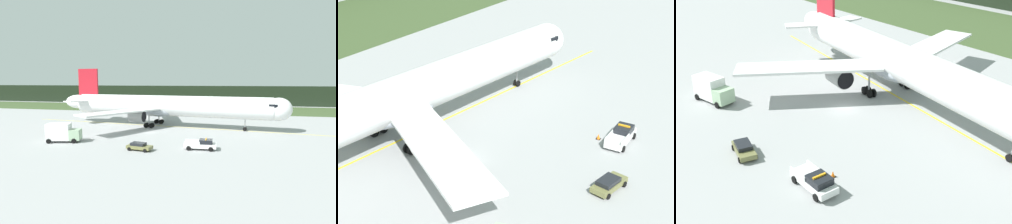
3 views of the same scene
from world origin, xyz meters
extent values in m
plane|color=#989A9B|center=(0.00, 0.00, 0.00)|extent=(320.00, 320.00, 0.00)
cube|color=#3A4E29|center=(0.00, 54.04, 0.02)|extent=(320.00, 32.71, 0.04)
cube|color=black|center=(0.00, 78.07, 4.57)|extent=(288.00, 6.50, 9.15)
cube|color=yellow|center=(2.30, 8.57, 0.00)|extent=(80.58, 9.46, 0.01)
cylinder|color=silver|center=(2.30, 8.57, 5.31)|extent=(50.93, 10.88, 5.18)
ellipsoid|color=silver|center=(28.50, 5.59, 5.31)|extent=(6.25, 5.79, 5.18)
ellipsoid|color=silver|center=(-24.41, 11.61, 5.70)|extent=(8.68, 4.80, 3.89)
ellipsoid|color=#A5ADB8|center=(-0.21, 8.86, 3.89)|extent=(11.41, 6.64, 2.85)
cube|color=black|center=(27.28, 5.73, 6.22)|extent=(2.34, 5.10, 0.70)
cube|color=silver|center=(-3.31, 20.48, 4.67)|extent=(10.62, 20.87, 0.35)
cylinder|color=#A5A5A5|center=(-1.62, 16.65, 3.30)|extent=(3.85, 3.11, 2.73)
cylinder|color=black|center=(0.20, 16.45, 3.30)|extent=(0.40, 2.51, 2.51)
cube|color=silver|center=(-5.84, -1.77, 4.67)|extent=(14.40, 20.08, 0.35)
cylinder|color=#A5A5A5|center=(-3.33, 1.58, 3.30)|extent=(3.85, 3.11, 2.73)
cylinder|color=black|center=(-1.51, 1.37, 3.30)|extent=(0.40, 2.51, 2.51)
cube|color=#B11924|center=(-21.03, 11.23, 10.65)|extent=(6.17, 1.13, 8.61)
cube|color=silver|center=(-21.10, 15.05, 6.22)|extent=(4.55, 7.67, 0.28)
cube|color=silver|center=(-21.95, 7.52, 6.22)|extent=(5.87, 7.86, 0.28)
cylinder|color=gray|center=(21.43, 6.40, 1.81)|extent=(0.20, 0.20, 2.72)
cylinder|color=black|center=(21.46, 6.66, 0.45)|extent=(0.92, 0.32, 0.90)
cylinder|color=black|center=(21.40, 6.14, 0.45)|extent=(0.92, 0.32, 0.90)
cylinder|color=gray|center=(-0.83, 12.32, 1.96)|extent=(0.28, 0.28, 2.72)
cylinder|color=black|center=(-0.17, 11.89, 0.60)|extent=(1.23, 0.43, 1.20)
cylinder|color=black|center=(-0.09, 12.59, 0.60)|extent=(1.23, 0.43, 1.20)
cylinder|color=black|center=(-1.56, 12.05, 0.60)|extent=(1.23, 0.43, 1.20)
cylinder|color=black|center=(-1.48, 12.75, 0.60)|extent=(1.23, 0.43, 1.20)
cylinder|color=gray|center=(-1.59, 5.62, 1.96)|extent=(0.28, 0.28, 2.72)
cylinder|color=black|center=(-0.85, 5.89, 0.60)|extent=(1.23, 0.43, 1.20)
cylinder|color=black|center=(-0.93, 5.20, 0.60)|extent=(1.23, 0.43, 1.20)
cylinder|color=black|center=(-2.24, 6.05, 0.60)|extent=(1.23, 0.43, 1.20)
cylinder|color=black|center=(-2.32, 5.36, 0.60)|extent=(1.23, 0.43, 1.20)
cube|color=white|center=(13.16, -13.19, 0.73)|extent=(5.48, 2.24, 0.70)
cube|color=black|center=(14.13, -13.15, 1.43)|extent=(2.23, 1.96, 0.70)
cube|color=white|center=(11.83, -12.26, 1.31)|extent=(2.60, 0.19, 0.45)
cube|color=white|center=(11.90, -14.21, 1.31)|extent=(2.60, 0.19, 0.45)
cube|color=orange|center=(14.13, -13.15, 1.86)|extent=(0.25, 1.44, 0.16)
cylinder|color=black|center=(14.96, -12.08, 0.38)|extent=(0.77, 0.27, 0.76)
cylinder|color=black|center=(15.03, -14.16, 0.38)|extent=(0.77, 0.27, 0.76)
cylinder|color=black|center=(11.28, -12.21, 0.38)|extent=(0.77, 0.27, 0.76)
cylinder|color=black|center=(11.36, -14.30, 0.38)|extent=(0.77, 0.27, 0.76)
cube|color=#9EBE99|center=(-10.58, -12.76, 1.45)|extent=(2.47, 2.82, 2.00)
cube|color=white|center=(-13.57, -13.59, 2.01)|extent=(4.79, 3.46, 3.12)
cylinder|color=#99999E|center=(-12.74, -13.36, 0.36)|extent=(0.77, 0.30, 1.04)
cylinder|color=#99999E|center=(-14.40, -13.82, 0.36)|extent=(0.77, 0.30, 1.04)
cylinder|color=black|center=(-10.90, -11.60, 0.45)|extent=(0.94, 0.49, 0.90)
cylinder|color=black|center=(-10.26, -13.91, 0.45)|extent=(0.94, 0.49, 0.90)
cylinder|color=black|center=(-15.34, -12.83, 0.45)|extent=(0.94, 0.49, 0.90)
cylinder|color=black|center=(-14.70, -15.14, 0.45)|extent=(0.94, 0.49, 0.90)
cube|color=olive|center=(3.33, -15.99, 0.57)|extent=(4.47, 2.49, 0.55)
cube|color=black|center=(3.12, -15.96, 1.08)|extent=(2.60, 1.96, 0.45)
cylinder|color=black|center=(4.95, -15.33, 0.30)|extent=(0.62, 0.28, 0.60)
cylinder|color=black|center=(4.64, -17.15, 0.30)|extent=(0.62, 0.28, 0.60)
cylinder|color=black|center=(2.03, -14.84, 0.30)|extent=(0.62, 0.28, 0.60)
cylinder|color=black|center=(1.72, -16.66, 0.30)|extent=(0.62, 0.28, 0.60)
cube|color=black|center=(12.69, -10.63, 0.01)|extent=(0.53, 0.53, 0.03)
cone|color=orange|center=(12.69, -10.63, 0.35)|extent=(0.41, 0.41, 0.64)
camera|label=1|loc=(17.92, -58.07, 11.54)|focal=28.92mm
camera|label=2|loc=(-39.55, -31.86, 29.47)|focal=56.18mm
camera|label=3|loc=(42.06, -30.64, 23.79)|focal=44.95mm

